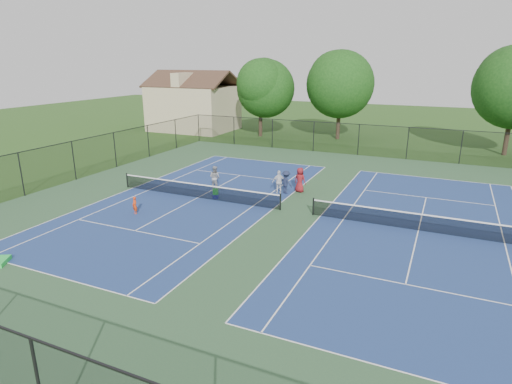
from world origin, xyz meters
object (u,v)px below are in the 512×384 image
at_px(instructor, 215,178).
at_px(ball_hopper, 216,192).
at_px(child_player, 135,205).
at_px(tree_back_b, 341,81).
at_px(ball_crate, 216,196).
at_px(tree_back_a, 261,85).
at_px(bystander_c, 300,180).
at_px(bystander_b, 286,182).
at_px(bystander_a, 279,182).
at_px(clapboard_house, 194,106).

height_order(instructor, ball_hopper, instructor).
relative_size(child_player, ball_hopper, 2.76).
bearing_deg(tree_back_b, ball_crate, -94.13).
bearing_deg(tree_back_a, bystander_c, -59.31).
height_order(bystander_c, ball_hopper, bystander_c).
relative_size(instructor, bystander_b, 1.05).
relative_size(tree_back_b, instructor, 5.91).
height_order(bystander_a, ball_crate, bystander_a).
height_order(tree_back_b, bystander_c, tree_back_b).
bearing_deg(bystander_b, bystander_c, -110.19).
xyz_separation_m(tree_back_a, bystander_b, (11.04, -20.61, -5.23)).
height_order(clapboard_house, ball_crate, clapboard_house).
distance_m(clapboard_house, bystander_c, 30.27).
relative_size(tree_back_a, ball_hopper, 23.65).
xyz_separation_m(bystander_a, ball_hopper, (-3.44, -2.82, -0.35)).
xyz_separation_m(tree_back_a, clapboard_house, (-10.00, 1.00, -2.95)).
xyz_separation_m(tree_back_b, clapboard_house, (-19.00, -1.00, -3.50)).
xyz_separation_m(tree_back_b, bystander_b, (2.04, -22.61, -5.79)).
bearing_deg(bystander_a, child_player, 19.48).
relative_size(tree_back_a, ball_crate, 25.35).
relative_size(child_player, ball_crate, 2.96).
bearing_deg(bystander_b, tree_back_b, -59.17).
distance_m(bystander_a, ball_hopper, 4.46).
bearing_deg(bystander_a, ball_hopper, 9.28).
distance_m(instructor, bystander_b, 5.13).
distance_m(tree_back_b, bystander_a, 23.55).
bearing_deg(ball_hopper, bystander_b, 37.43).
distance_m(clapboard_house, bystander_a, 30.06).
bearing_deg(instructor, bystander_b, -161.49).
bearing_deg(clapboard_house, bystander_a, -46.60).
xyz_separation_m(tree_back_a, tree_back_b, (9.00, 2.00, 0.56)).
distance_m(tree_back_a, ball_crate, 25.35).
relative_size(bystander_b, ball_hopper, 4.18).
bearing_deg(tree_back_a, ball_hopper, -73.14).
xyz_separation_m(bystander_b, ball_crate, (-3.89, -2.98, -0.67)).
distance_m(tree_back_b, bystander_b, 23.43).
distance_m(ball_crate, ball_hopper, 0.33).
relative_size(child_player, bystander_c, 0.61).
height_order(clapboard_house, bystander_b, clapboard_house).
distance_m(bystander_b, bystander_c, 1.06).
distance_m(tree_back_b, ball_hopper, 26.38).
height_order(child_player, ball_hopper, child_player).
height_order(bystander_a, bystander_b, bystander_a).
bearing_deg(tree_back_b, clapboard_house, -176.99).
height_order(bystander_b, bystander_c, bystander_c).
bearing_deg(tree_back_a, child_player, -81.48).
height_order(tree_back_b, ball_crate, tree_back_b).
bearing_deg(tree_back_b, bystander_c, -82.71).
bearing_deg(tree_back_a, bystander_a, -62.98).
xyz_separation_m(child_player, bystander_b, (6.81, 7.61, 0.27)).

